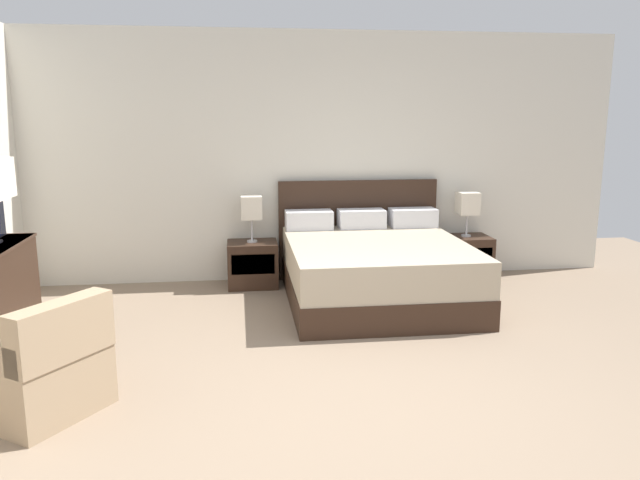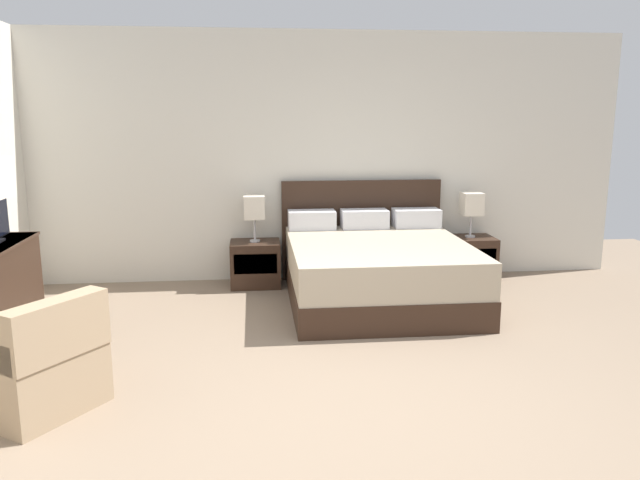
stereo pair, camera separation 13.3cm
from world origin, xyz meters
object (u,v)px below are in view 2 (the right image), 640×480
object	(u,v)px
nightstand_right	(469,258)
table_lamp_right	(472,205)
nightstand_left	(255,264)
table_lamp_left	(254,208)
armchair_by_window	(36,367)
bed	(377,269)

from	to	relation	value
nightstand_right	table_lamp_right	world-z (taller)	table_lamp_right
table_lamp_right	nightstand_left	bearing A→B (deg)	-179.97
nightstand_left	table_lamp_left	world-z (taller)	table_lamp_left
nightstand_left	table_lamp_right	bearing A→B (deg)	0.03
nightstand_left	nightstand_right	distance (m)	2.41
armchair_by_window	nightstand_left	bearing A→B (deg)	63.47
armchair_by_window	table_lamp_left	bearing A→B (deg)	63.48
table_lamp_left	table_lamp_right	world-z (taller)	same
nightstand_right	armchair_by_window	xyz separation A→B (m)	(-3.80, -2.79, 0.04)
bed	armchair_by_window	size ratio (longest dim) A/B	2.10
bed	table_lamp_left	distance (m)	1.50
nightstand_right	table_lamp_left	bearing A→B (deg)	179.97
table_lamp_left	table_lamp_right	distance (m)	2.41
bed	table_lamp_right	bearing A→B (deg)	30.64
bed	armchair_by_window	distance (m)	3.32
nightstand_left	armchair_by_window	xyz separation A→B (m)	(-1.39, -2.79, 0.04)
nightstand_right	table_lamp_left	distance (m)	2.49
nightstand_left	table_lamp_right	world-z (taller)	table_lamp_right
nightstand_right	nightstand_left	bearing A→B (deg)	180.00
nightstand_right	armchair_by_window	size ratio (longest dim) A/B	0.56
table_lamp_right	bed	bearing A→B (deg)	-149.36
table_lamp_left	armchair_by_window	bearing A→B (deg)	-116.52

